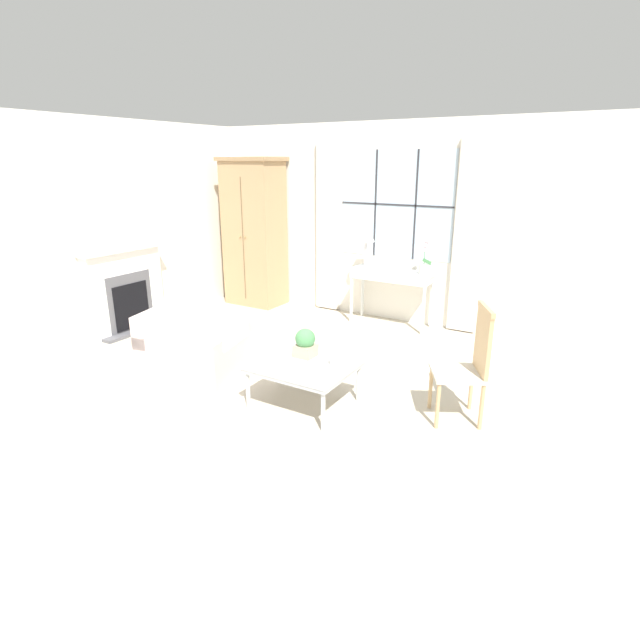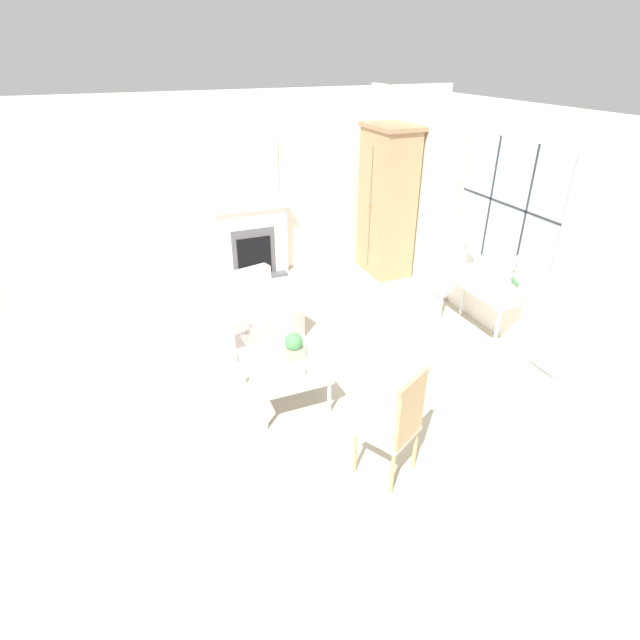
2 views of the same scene
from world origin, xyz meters
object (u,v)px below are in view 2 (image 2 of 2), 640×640
armchair_upholstered (251,316)px  coffee_table (284,367)px  potted_orchid (513,280)px  side_chair_wooden (399,422)px  fireplace (251,234)px  console_table (483,286)px  table_lamp (467,234)px  pillar_candle (300,371)px  armoire (387,202)px  potted_plant_small (294,345)px

armchair_upholstered → coffee_table: (1.48, -0.05, 0.14)m
potted_orchid → armchair_upholstered: potted_orchid is taller
armchair_upholstered → side_chair_wooden: bearing=9.4°
fireplace → side_chair_wooden: (4.73, -0.07, -0.11)m
console_table → potted_orchid: (0.45, 0.01, 0.27)m
table_lamp → armchair_upholstered: size_ratio=0.50×
potted_orchid → pillar_candle: bearing=-87.3°
armchair_upholstered → coffee_table: size_ratio=1.27×
table_lamp → potted_orchid: size_ratio=1.20×
armchair_upholstered → coffee_table: armchair_upholstered is taller
coffee_table → pillar_candle: (0.29, 0.08, 0.11)m
side_chair_wooden → coffee_table: (-1.42, -0.53, -0.20)m
table_lamp → potted_orchid: table_lamp is taller
console_table → coffee_table: (0.29, -2.73, -0.31)m
armchair_upholstered → armoire: bearing=114.5°
armchair_upholstered → potted_plant_small: size_ratio=4.18×
fireplace → table_lamp: bearing=39.0°
fireplace → armchair_upholstered: fireplace is taller
fireplace → table_lamp: (2.61, 2.11, 0.55)m
table_lamp → potted_plant_small: (0.62, -2.57, -0.68)m
console_table → coffee_table: bearing=-84.0°
potted_orchid → potted_plant_small: bearing=-95.4°
console_table → coffee_table: size_ratio=1.26×
fireplace → potted_orchid: (3.48, 2.14, 0.28)m
table_lamp → potted_orchid: bearing=1.5°
pillar_candle → side_chair_wooden: bearing=22.0°
table_lamp → console_table: bearing=2.4°
table_lamp → potted_plant_small: size_ratio=2.08×
armoire → fireplace: bearing=-107.2°
fireplace → console_table: 3.70m
pillar_candle → coffee_table: bearing=-165.5°
table_lamp → pillar_candle: 2.92m
table_lamp → potted_plant_small: table_lamp is taller
coffee_table → potted_plant_small: (-0.08, 0.15, 0.18)m
fireplace → potted_orchid: size_ratio=4.35×
armoire → side_chair_wooden: (4.09, -2.14, -0.58)m
fireplace → armoire: 2.22m
coffee_table → console_table: bearing=96.0°
pillar_candle → table_lamp: bearing=110.6°
potted_plant_small → pillar_candle: potted_plant_small is taller
fireplace → potted_orchid: fireplace is taller
console_table → fireplace: bearing=-144.8°
potted_orchid → coffee_table: bearing=-93.5°
potted_orchid → side_chair_wooden: (1.25, -2.21, -0.39)m
armoire → pillar_candle: armoire is taller
coffee_table → fireplace: bearing=169.7°
armchair_upholstered → side_chair_wooden: 2.96m
potted_orchid → console_table: bearing=-179.3°
fireplace → potted_plant_small: 3.27m
armchair_upholstered → pillar_candle: armchair_upholstered is taller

